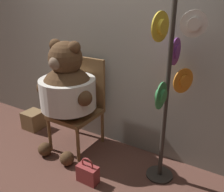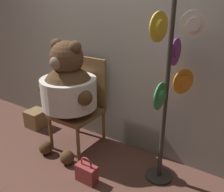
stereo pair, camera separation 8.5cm
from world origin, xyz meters
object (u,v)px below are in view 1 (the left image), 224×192
Objects in this scene: chair at (81,103)px; hat_display_rack at (169,87)px; teddy_bear at (67,90)px; handbag_on_ground at (88,173)px.

hat_display_rack is at bearing -4.90° from chair.
handbag_on_ground is (0.54, -0.37, -0.68)m from teddy_bear.
chair is 0.81× the size of teddy_bear.
chair reaches higher than handbag_on_ground.
hat_display_rack reaches higher than teddy_bear.
handbag_on_ground is at bearing -48.03° from chair.
handbag_on_ground is at bearing -34.82° from teddy_bear.
chair is at bearing 82.45° from teddy_bear.
chair is 1.21m from hat_display_rack.
teddy_bear is at bearing -175.10° from hat_display_rack.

